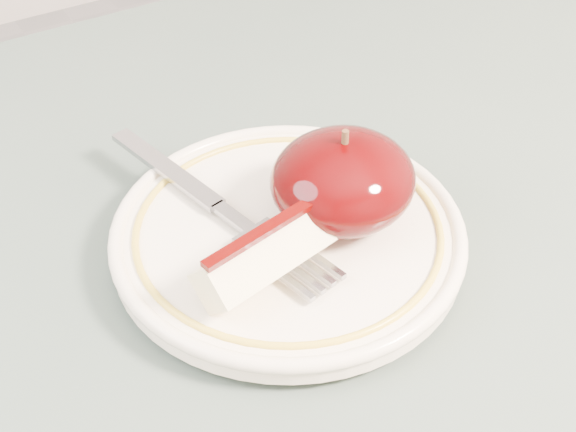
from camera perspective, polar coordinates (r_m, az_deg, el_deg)
plate at (r=0.47m, az=0.00°, el=-1.30°), size 0.21×0.21×0.02m
apple_half at (r=0.46m, az=3.92°, el=2.54°), size 0.08×0.08×0.06m
apple_wedge at (r=0.42m, az=-1.71°, el=-2.88°), size 0.08×0.05×0.04m
fork at (r=0.47m, az=-4.93°, el=0.63°), size 0.06×0.19×0.00m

